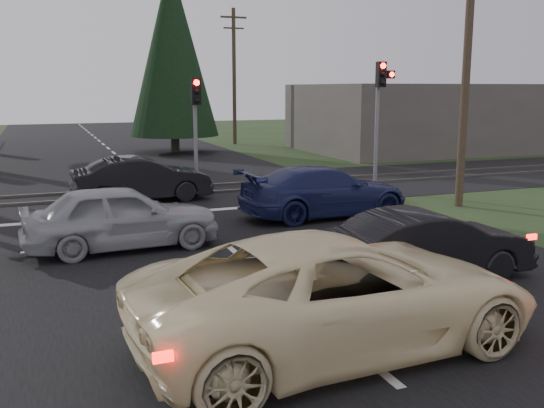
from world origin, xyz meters
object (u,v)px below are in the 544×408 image
utility_pole_mid (234,74)px  utility_pole_near (467,57)px  dark_car_far (142,179)px  utility_pole_far (163,79)px  traffic_signal_center (196,117)px  traffic_signal_right (380,101)px  cream_coupe (338,293)px  blue_sedan (325,191)px  silver_car (122,217)px  dark_hatchback (428,245)px

utility_pole_mid → utility_pole_near: bearing=-90.0°
dark_car_far → utility_pole_far: bearing=-14.4°
traffic_signal_center → traffic_signal_right: bearing=-10.4°
cream_coupe → blue_sedan: bearing=-28.4°
traffic_signal_center → silver_car: (-3.40, -6.20, -2.03)m
utility_pole_far → cream_coupe: 58.16m
traffic_signal_center → utility_pole_mid: (7.50, 19.32, 1.92)m
cream_coupe → dark_hatchback: (3.18, 2.26, -0.15)m
traffic_signal_center → utility_pole_mid: 20.82m
dark_hatchback → dark_car_far: (-3.93, 10.61, 0.06)m
traffic_signal_right → utility_pole_near: (0.95, -3.47, 1.41)m
utility_pole_mid → cream_coupe: size_ratio=1.48×
traffic_signal_center → utility_pole_near: 9.05m
utility_pole_mid → dark_hatchback: utility_pole_mid is taller
utility_pole_far → cream_coupe: (-8.70, -57.37, -3.88)m
cream_coupe → dark_hatchback: size_ratio=1.44×
traffic_signal_right → blue_sedan: 5.69m
utility_pole_far → dark_hatchback: 55.53m
dark_hatchback → traffic_signal_center: bearing=11.1°
utility_pole_far → dark_car_far: bearing=-102.0°
blue_sedan → utility_pole_near: bearing=-94.7°
blue_sedan → cream_coupe: bearing=152.0°
utility_pole_mid → utility_pole_far: (0.00, 25.00, 0.00)m
traffic_signal_center → blue_sedan: 5.69m
blue_sedan → traffic_signal_right: bearing=-52.0°
traffic_signal_right → dark_hatchback: 10.93m
traffic_signal_center → silver_car: traffic_signal_center is taller
dark_hatchback → dark_car_far: size_ratio=0.93×
traffic_signal_center → cream_coupe: traffic_signal_center is taller
traffic_signal_center → dark_car_far: 2.84m
traffic_signal_center → cream_coupe: size_ratio=0.67×
traffic_signal_center → silver_car: 7.36m
traffic_signal_right → utility_pole_far: bearing=88.8°
blue_sedan → dark_car_far: (-4.68, 4.38, 0.00)m
silver_car → dark_car_far: bearing=-16.7°
utility_pole_far → dark_car_far: (-9.45, -44.50, -3.97)m
silver_car → utility_pole_mid: bearing=-26.3°
utility_pole_far → cream_coupe: utility_pole_far is taller
utility_pole_far → traffic_signal_right: bearing=-91.2°
utility_pole_mid → silver_car: utility_pole_mid is taller
traffic_signal_right → utility_pole_far: 45.56m
traffic_signal_right → utility_pole_near: size_ratio=0.52×
dark_hatchback → dark_car_far: dark_car_far is taller
utility_pole_near → dark_car_far: 11.20m
silver_car → utility_pole_near: bearing=-85.2°
silver_car → dark_car_far: silver_car is taller
utility_pole_near → traffic_signal_center: bearing=148.0°
traffic_signal_right → dark_car_far: traffic_signal_right is taller
traffic_signal_right → blue_sedan: (-3.82, -3.35, -2.57)m
utility_pole_far → dark_car_far: size_ratio=1.97×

